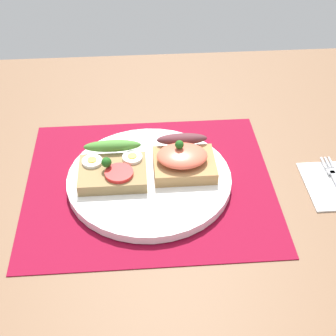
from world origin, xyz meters
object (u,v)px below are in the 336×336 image
(fork, at_px, (336,180))
(sandwich_egg_tomato, at_px, (113,167))
(plate, at_px, (149,179))
(sandwich_salmon, at_px, (183,159))

(fork, bearing_deg, sandwich_egg_tomato, 174.76)
(plate, distance_m, fork, 0.30)
(sandwich_egg_tomato, xyz_separation_m, sandwich_salmon, (0.11, 0.01, 0.01))
(sandwich_egg_tomato, bearing_deg, plate, -10.91)
(plate, distance_m, sandwich_egg_tomato, 0.06)
(sandwich_egg_tomato, bearing_deg, fork, -5.24)
(sandwich_salmon, bearing_deg, sandwich_egg_tomato, -177.29)
(sandwich_egg_tomato, height_order, sandwich_salmon, sandwich_salmon)
(sandwich_egg_tomato, distance_m, fork, 0.36)
(plate, distance_m, sandwich_salmon, 0.06)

